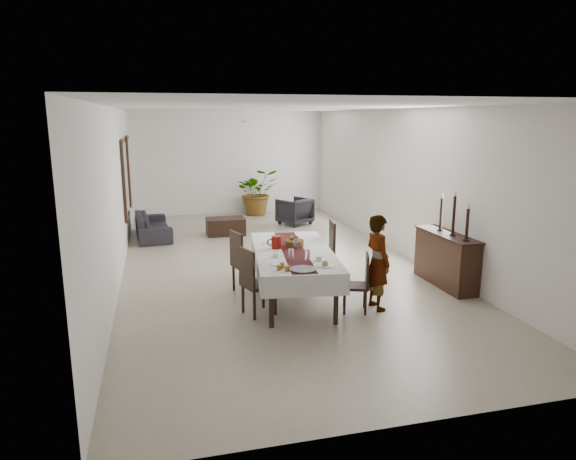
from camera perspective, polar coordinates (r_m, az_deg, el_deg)
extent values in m
cube|color=#AFA38B|center=(10.83, -1.86, -3.73)|extent=(6.00, 12.00, 0.00)
cube|color=white|center=(10.40, -1.99, 13.45)|extent=(6.00, 12.00, 0.02)
cube|color=white|center=(16.37, -6.52, 7.42)|extent=(6.00, 0.02, 3.20)
cube|color=white|center=(4.93, 13.42, -4.64)|extent=(6.00, 0.02, 3.20)
cube|color=white|center=(10.28, -18.50, 3.88)|extent=(0.02, 12.00, 3.20)
cube|color=white|center=(11.52, 12.87, 5.07)|extent=(0.02, 12.00, 3.20)
cube|color=black|center=(8.63, 0.58, -2.52)|extent=(1.43, 2.74, 0.05)
cylinder|color=black|center=(7.53, -1.87, -8.08)|extent=(0.09, 0.09, 0.76)
cylinder|color=black|center=(7.66, 5.36, -7.75)|extent=(0.09, 0.09, 0.76)
cylinder|color=black|center=(9.88, -3.10, -3.04)|extent=(0.09, 0.09, 0.76)
cylinder|color=black|center=(9.99, 2.41, -2.87)|extent=(0.09, 0.09, 0.76)
cube|color=silver|center=(8.62, 0.59, -2.31)|extent=(1.65, 2.96, 0.01)
cube|color=silver|center=(8.61, -3.64, -3.45)|extent=(0.39, 2.79, 0.33)
cube|color=silver|center=(8.76, 4.73, -3.18)|extent=(0.39, 2.79, 0.33)
cube|color=silver|center=(7.34, 1.98, -6.28)|extent=(1.27, 0.18, 0.33)
cube|color=silver|center=(10.00, -0.43, -1.16)|extent=(1.27, 0.18, 0.33)
cube|color=#551819|center=(8.62, 0.59, -2.26)|extent=(0.74, 2.75, 0.00)
cylinder|color=maroon|center=(8.72, -1.32, -1.36)|extent=(0.18, 0.18, 0.22)
torus|color=maroon|center=(8.71, -1.93, -1.38)|extent=(0.13, 0.04, 0.13)
cylinder|color=white|center=(7.93, 2.17, -2.89)|extent=(0.08, 0.08, 0.19)
cylinder|color=white|center=(8.01, 0.36, -2.74)|extent=(0.08, 0.08, 0.19)
cylinder|color=white|center=(8.65, 0.90, -1.58)|extent=(0.08, 0.08, 0.19)
cylinder|color=silver|center=(8.03, 3.49, -3.15)|extent=(0.10, 0.10, 0.07)
cylinder|color=white|center=(8.04, 3.49, -3.33)|extent=(0.16, 0.16, 0.01)
cylinder|color=white|center=(8.21, -1.34, -2.79)|extent=(0.10, 0.10, 0.07)
cylinder|color=white|center=(8.22, -1.34, -2.97)|extent=(0.16, 0.16, 0.01)
cylinder|color=silver|center=(7.74, 4.16, -3.97)|extent=(0.26, 0.26, 0.02)
sphere|color=tan|center=(7.73, 4.16, -3.75)|extent=(0.10, 0.10, 0.10)
cylinder|color=white|center=(7.80, -1.04, -3.80)|extent=(0.26, 0.26, 0.02)
cylinder|color=white|center=(9.16, -2.05, -1.34)|extent=(0.26, 0.26, 0.02)
cylinder|color=#3A3A3F|center=(7.52, 1.69, -4.40)|extent=(0.39, 0.39, 0.02)
cylinder|color=#925A15|center=(7.45, -0.10, -4.31)|extent=(0.07, 0.07, 0.08)
cylinder|color=#985016|center=(7.51, -0.98, -4.20)|extent=(0.07, 0.07, 0.08)
cylinder|color=brown|center=(7.61, -0.66, -3.95)|extent=(0.07, 0.07, 0.08)
cylinder|color=brown|center=(8.87, 0.71, -1.48)|extent=(0.33, 0.33, 0.11)
sphere|color=maroon|center=(8.88, 0.90, -0.93)|extent=(0.10, 0.10, 0.10)
sphere|color=olive|center=(8.88, 0.41, -0.92)|extent=(0.09, 0.09, 0.09)
cube|color=black|center=(8.19, 7.46, -6.21)|extent=(0.50, 0.50, 0.04)
cylinder|color=black|center=(8.12, 8.61, -8.04)|extent=(0.05, 0.05, 0.39)
cylinder|color=black|center=(8.43, 8.49, -7.28)|extent=(0.05, 0.05, 0.39)
cylinder|color=black|center=(8.11, 6.31, -8.01)|extent=(0.05, 0.05, 0.39)
cylinder|color=black|center=(8.41, 6.27, -7.24)|extent=(0.05, 0.05, 0.39)
cube|color=black|center=(8.12, 8.78, -4.42)|extent=(0.17, 0.38, 0.50)
cube|color=black|center=(9.53, 3.59, -2.83)|extent=(0.56, 0.56, 0.06)
cylinder|color=black|center=(9.44, 4.94, -4.70)|extent=(0.06, 0.06, 0.48)
cylinder|color=black|center=(9.82, 4.55, -4.02)|extent=(0.06, 0.06, 0.48)
cylinder|color=black|center=(9.38, 2.53, -4.78)|extent=(0.06, 0.06, 0.48)
cylinder|color=black|center=(9.76, 2.23, -4.08)|extent=(0.06, 0.06, 0.48)
cube|color=black|center=(9.48, 4.94, -0.85)|extent=(0.12, 0.49, 0.62)
cube|color=black|center=(8.01, -3.26, -6.09)|extent=(0.58, 0.58, 0.05)
cylinder|color=black|center=(8.16, -5.04, -7.62)|extent=(0.06, 0.06, 0.45)
cylinder|color=black|center=(7.86, -3.74, -8.42)|extent=(0.06, 0.06, 0.45)
cylinder|color=black|center=(8.33, -2.76, -7.16)|extent=(0.06, 0.06, 0.45)
cylinder|color=black|center=(8.03, -1.41, -7.92)|extent=(0.06, 0.06, 0.45)
cube|color=black|center=(7.82, -4.60, -4.19)|extent=(0.18, 0.44, 0.58)
cube|color=black|center=(9.01, -4.49, -3.91)|extent=(0.58, 0.58, 0.05)
cylinder|color=black|center=(9.17, -6.06, -5.32)|extent=(0.06, 0.06, 0.46)
cylinder|color=black|center=(8.84, -5.03, -5.98)|extent=(0.06, 0.06, 0.46)
cylinder|color=black|center=(9.33, -3.92, -4.97)|extent=(0.06, 0.06, 0.46)
cylinder|color=black|center=(9.00, -2.83, -5.61)|extent=(0.06, 0.06, 0.46)
cube|color=black|center=(8.84, -5.76, -2.12)|extent=(0.17, 0.46, 0.59)
imported|color=#9B9DA3|center=(8.27, 9.93, -3.55)|extent=(0.43, 0.60, 1.53)
cube|color=black|center=(9.79, 17.13, -3.22)|extent=(0.42, 1.56, 0.93)
cube|color=black|center=(9.67, 17.31, -0.47)|extent=(0.46, 1.62, 0.03)
cylinder|color=black|center=(9.20, 19.17, -1.05)|extent=(0.10, 0.10, 0.03)
cylinder|color=black|center=(9.14, 19.29, 0.63)|extent=(0.05, 0.05, 0.52)
cylinder|color=silver|center=(9.09, 19.43, 2.49)|extent=(0.04, 0.04, 0.08)
cylinder|color=black|center=(9.54, 17.81, -0.49)|extent=(0.10, 0.10, 0.03)
cylinder|color=black|center=(9.47, 17.95, 1.60)|extent=(0.05, 0.05, 0.68)
cylinder|color=beige|center=(9.41, 18.10, 3.86)|extent=(0.04, 0.04, 0.08)
cylinder|color=black|center=(9.88, 16.54, 0.04)|extent=(0.10, 0.10, 0.03)
cylinder|color=black|center=(9.83, 16.65, 1.75)|extent=(0.05, 0.05, 0.57)
cylinder|color=beige|center=(9.77, 16.77, 3.64)|extent=(0.04, 0.04, 0.08)
imported|color=#272429|center=(13.56, -14.78, 0.47)|extent=(0.95, 2.10, 0.60)
imported|color=black|center=(14.67, 0.75, 2.10)|extent=(1.12, 1.13, 0.76)
cube|color=black|center=(13.52, -6.95, 0.42)|extent=(0.99, 0.66, 0.44)
imported|color=#295F26|center=(16.15, -3.44, 4.26)|extent=(1.36, 1.20, 1.44)
cube|color=black|center=(12.46, -17.67, 5.34)|extent=(0.06, 1.05, 1.85)
cube|color=silver|center=(12.46, -17.51, 5.35)|extent=(0.01, 0.90, 1.70)
cube|color=black|center=(14.54, -17.25, 6.31)|extent=(0.06, 1.05, 1.85)
cube|color=silver|center=(14.54, -17.11, 6.32)|extent=(0.01, 0.90, 1.70)
cylinder|color=white|center=(13.35, -4.83, 12.77)|extent=(0.04, 0.04, 0.20)
cylinder|color=white|center=(13.35, -4.82, 11.91)|extent=(0.16, 0.16, 0.08)
cube|color=silver|center=(13.69, -5.07, 11.92)|extent=(0.10, 0.55, 0.01)
cube|color=silver|center=(13.00, -4.55, 11.90)|extent=(0.10, 0.55, 0.01)
cube|color=white|center=(13.41, -3.31, 11.94)|extent=(0.55, 0.10, 0.01)
cube|color=silver|center=(13.29, -6.34, 11.88)|extent=(0.55, 0.10, 0.01)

